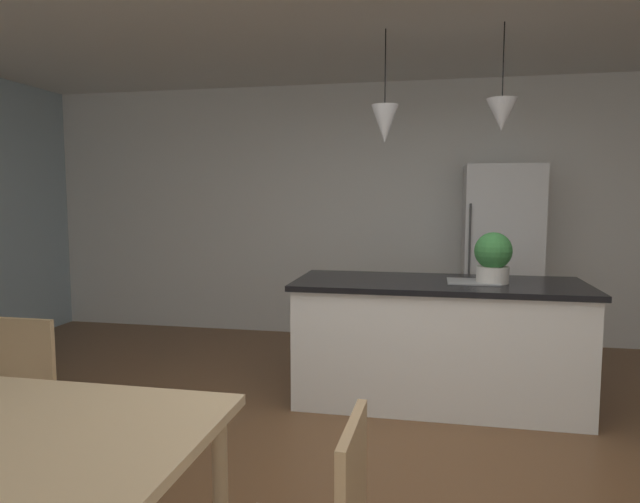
# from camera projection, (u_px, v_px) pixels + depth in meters

# --- Properties ---
(ground_plane) EXTENTS (10.00, 8.40, 0.04)m
(ground_plane) POSITION_uv_depth(u_px,v_px,m) (377.00, 495.00, 2.88)
(ground_plane) COLOR brown
(wall_back_kitchen) EXTENTS (10.00, 0.12, 2.70)m
(wall_back_kitchen) POSITION_uv_depth(u_px,v_px,m) (409.00, 212.00, 5.92)
(wall_back_kitchen) COLOR silver
(wall_back_kitchen) RESTS_ON ground_plane
(chair_far_left) EXTENTS (0.40, 0.40, 0.87)m
(chair_far_left) POSITION_uv_depth(u_px,v_px,m) (6.00, 399.00, 2.87)
(chair_far_left) COLOR tan
(chair_far_left) RESTS_ON ground_plane
(kitchen_island) EXTENTS (2.08, 0.87, 0.91)m
(kitchen_island) POSITION_uv_depth(u_px,v_px,m) (437.00, 340.00, 4.10)
(kitchen_island) COLOR white
(kitchen_island) RESTS_ON ground_plane
(refrigerator) EXTENTS (0.71, 0.67, 1.81)m
(refrigerator) POSITION_uv_depth(u_px,v_px,m) (500.00, 259.00, 5.40)
(refrigerator) COLOR silver
(refrigerator) RESTS_ON ground_plane
(pendant_over_island_main) EXTENTS (0.20, 0.20, 0.80)m
(pendant_over_island_main) POSITION_uv_depth(u_px,v_px,m) (385.00, 124.00, 4.02)
(pendant_over_island_main) COLOR black
(pendant_over_island_aux) EXTENTS (0.21, 0.21, 0.73)m
(pendant_over_island_aux) POSITION_uv_depth(u_px,v_px,m) (502.00, 115.00, 3.86)
(pendant_over_island_aux) COLOR black
(potted_plant_on_island) EXTENTS (0.26, 0.26, 0.36)m
(potted_plant_on_island) POSITION_uv_depth(u_px,v_px,m) (493.00, 257.00, 3.96)
(potted_plant_on_island) COLOR beige
(potted_plant_on_island) RESTS_ON kitchen_island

